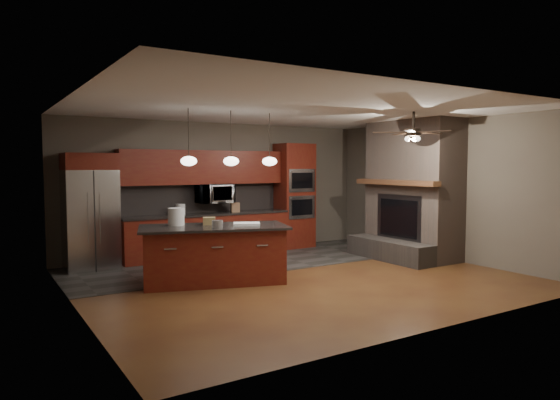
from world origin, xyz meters
TOP-DOWN VIEW (x-y plane):
  - ground at (0.00, 0.00)m, footprint 7.00×7.00m
  - ceiling at (0.00, 0.00)m, footprint 7.00×6.00m
  - back_wall at (0.00, 3.00)m, footprint 7.00×0.02m
  - right_wall at (3.50, 0.00)m, footprint 0.02×6.00m
  - left_wall at (-3.50, 0.00)m, footprint 0.02×6.00m
  - slate_tile_patch at (0.00, 1.80)m, footprint 7.00×2.40m
  - fireplace_column at (3.04, 0.40)m, footprint 1.30×2.10m
  - back_cabinetry at (-0.48, 2.74)m, footprint 3.59×0.64m
  - oven_tower at (1.70, 2.69)m, footprint 0.80×0.63m
  - microwave at (-0.27, 2.75)m, footprint 0.73×0.41m
  - refrigerator at (-2.79, 2.62)m, footprint 0.91×0.75m
  - kitchen_island at (-1.32, 0.49)m, footprint 2.55×1.73m
  - white_bucket at (-1.81, 0.87)m, footprint 0.27×0.27m
  - paint_can at (-1.37, 0.24)m, footprint 0.18×0.18m
  - paint_tray at (-0.84, 0.28)m, footprint 0.51×0.46m
  - cardboard_box at (-1.32, 0.67)m, footprint 0.24×0.21m
  - counter_bucket at (-1.05, 2.70)m, footprint 0.24×0.24m
  - counter_box at (0.15, 2.65)m, footprint 0.20×0.18m
  - pendant_left at (-1.65, 0.70)m, footprint 0.26×0.26m
  - pendant_center at (-0.90, 0.70)m, footprint 0.26×0.26m
  - pendant_right at (-0.15, 0.70)m, footprint 0.26×0.26m
  - ceiling_fan at (1.80, -0.80)m, footprint 1.27×1.33m

SIDE VIEW (x-z plane):
  - ground at x=0.00m, z-range 0.00..0.00m
  - slate_tile_patch at x=0.00m, z-range 0.00..0.01m
  - kitchen_island at x=-1.32m, z-range 0.00..0.92m
  - back_cabinetry at x=-0.48m, z-range -0.21..1.99m
  - paint_tray at x=-0.84m, z-range 0.92..0.96m
  - paint_can at x=-1.37m, z-range 0.92..1.04m
  - cardboard_box at x=-1.32m, z-range 0.92..1.04m
  - counter_box at x=0.15m, z-range 0.90..1.10m
  - counter_bucket at x=-1.05m, z-range 0.90..1.12m
  - refrigerator at x=-2.79m, z-range 0.00..2.11m
  - white_bucket at x=-1.81m, z-range 0.92..1.20m
  - oven_tower at x=1.70m, z-range 0.00..2.38m
  - fireplace_column at x=3.04m, z-range -0.10..2.70m
  - microwave at x=-0.27m, z-range 1.05..1.55m
  - back_wall at x=0.00m, z-range 0.00..2.80m
  - right_wall at x=3.50m, z-range 0.00..2.80m
  - left_wall at x=-3.50m, z-range 0.00..2.80m
  - pendant_left at x=-1.65m, z-range 1.51..2.42m
  - pendant_center at x=-0.90m, z-range 1.51..2.42m
  - pendant_right at x=-0.15m, z-range 1.51..2.42m
  - ceiling_fan at x=1.80m, z-range 2.25..2.66m
  - ceiling at x=0.00m, z-range 2.79..2.81m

